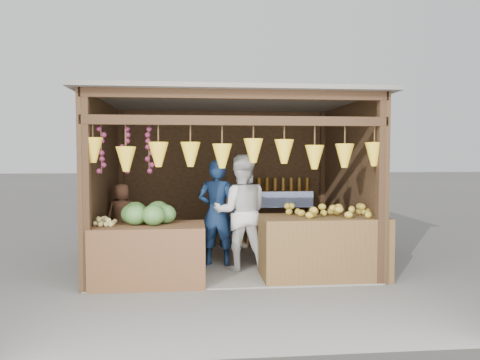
% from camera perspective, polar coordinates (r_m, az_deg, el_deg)
% --- Properties ---
extents(ground, '(80.00, 80.00, 0.00)m').
position_cam_1_polar(ground, '(7.72, -1.26, -10.09)').
color(ground, '#514F49').
rests_on(ground, ground).
extents(stall_structure, '(4.30, 3.30, 2.66)m').
position_cam_1_polar(stall_structure, '(7.48, -1.50, 2.36)').
color(stall_structure, slate).
rests_on(stall_structure, ground).
extents(back_shelf, '(1.25, 0.32, 1.32)m').
position_cam_1_polar(back_shelf, '(8.98, 4.81, -2.61)').
color(back_shelf, '#382314').
rests_on(back_shelf, ground).
extents(counter_left, '(1.50, 0.85, 0.81)m').
position_cam_1_polar(counter_left, '(6.57, -10.98, -8.86)').
color(counter_left, '#53341B').
rests_on(counter_left, ground).
extents(counter_right, '(1.76, 0.85, 0.88)m').
position_cam_1_polar(counter_right, '(6.83, 10.06, -8.08)').
color(counter_right, '#4B3419').
rests_on(counter_right, ground).
extents(stool, '(0.29, 0.29, 0.27)m').
position_cam_1_polar(stool, '(7.88, -14.12, -8.90)').
color(stool, black).
rests_on(stool, ground).
extents(man_standing, '(0.70, 0.55, 1.69)m').
position_cam_1_polar(man_standing, '(7.39, -2.80, -4.03)').
color(man_standing, '#122545').
rests_on(man_standing, ground).
extents(woman_standing, '(0.90, 0.72, 1.77)m').
position_cam_1_polar(woman_standing, '(7.14, 0.13, -3.96)').
color(woman_standing, silver).
rests_on(woman_standing, ground).
extents(vendor_seated, '(0.51, 0.34, 1.03)m').
position_cam_1_polar(vendor_seated, '(7.77, -14.18, -4.20)').
color(vendor_seated, brown).
rests_on(vendor_seated, stool).
extents(melon_pile, '(1.00, 0.50, 0.32)m').
position_cam_1_polar(melon_pile, '(6.56, -11.34, -3.88)').
color(melon_pile, '#144E16').
rests_on(melon_pile, counter_left).
extents(tanfruit_pile, '(0.34, 0.40, 0.13)m').
position_cam_1_polar(tanfruit_pile, '(6.53, -16.16, -4.81)').
color(tanfruit_pile, tan).
rests_on(tanfruit_pile, counter_left).
extents(mango_pile, '(1.40, 0.64, 0.22)m').
position_cam_1_polar(mango_pile, '(6.78, 10.96, -3.44)').
color(mango_pile, '#BC7219').
rests_on(mango_pile, counter_right).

